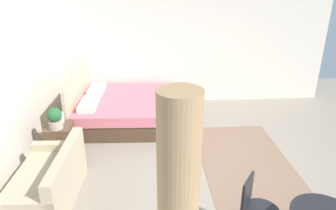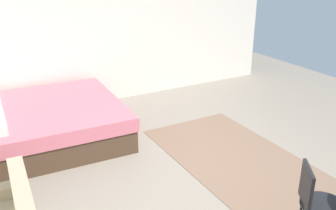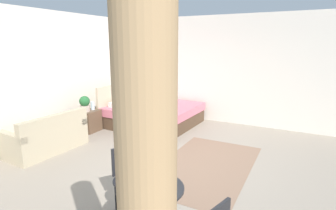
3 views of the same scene
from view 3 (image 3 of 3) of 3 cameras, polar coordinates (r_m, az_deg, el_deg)
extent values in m
cube|color=gray|center=(4.93, 0.86, -12.67)|extent=(9.29, 9.56, 0.02)
cube|color=silver|center=(6.64, -25.37, 5.67)|extent=(9.29, 0.12, 2.85)
cube|color=silver|center=(7.43, 12.00, 7.26)|extent=(0.12, 6.56, 2.85)
cube|color=#7F604C|center=(4.94, 8.00, -12.55)|extent=(2.57, 1.50, 0.01)
cube|color=#473323|center=(7.20, -2.87, -2.88)|extent=(2.05, 2.11, 0.33)
cube|color=#C66675|center=(7.13, -2.90, -0.84)|extent=(2.09, 2.15, 0.20)
cube|color=tan|center=(7.71, -9.47, 0.77)|extent=(2.03, 0.14, 1.05)
cube|color=silver|center=(7.18, -9.75, 0.39)|extent=(0.72, 0.35, 0.12)
cube|color=silver|center=(7.85, -5.73, 1.58)|extent=(0.72, 0.35, 0.12)
cube|color=tan|center=(5.99, -24.42, -6.82)|extent=(1.52, 0.87, 0.43)
cube|color=tan|center=(5.62, -22.84, -3.72)|extent=(1.49, 0.21, 0.36)
cube|color=tan|center=(6.30, -19.68, -2.85)|extent=(0.18, 0.80, 0.12)
cube|color=tan|center=(5.58, -30.31, -5.88)|extent=(0.18, 0.80, 0.12)
cube|color=brown|center=(6.91, -16.40, -3.23)|extent=(0.46, 0.44, 0.52)
cylinder|color=tan|center=(6.76, -17.17, -0.70)|extent=(0.23, 0.23, 0.15)
sphere|color=#235B2D|center=(6.73, -17.27, 0.78)|extent=(0.25, 0.25, 0.25)
cylinder|color=silver|center=(6.89, -15.69, -0.15)|extent=(0.10, 0.10, 0.20)
cylinder|color=black|center=(2.87, -3.79, -17.15)|extent=(0.70, 0.70, 0.02)
cylinder|color=black|center=(3.46, -9.54, -20.52)|extent=(0.02, 0.02, 0.45)
cylinder|color=black|center=(3.54, -4.67, -19.49)|extent=(0.02, 0.02, 0.45)
cylinder|color=black|center=(3.70, -11.04, -18.15)|extent=(0.02, 0.02, 0.45)
cylinder|color=black|center=(3.78, -6.50, -17.28)|extent=(0.02, 0.02, 0.45)
cylinder|color=black|center=(3.50, -8.06, -15.57)|extent=(0.59, 0.59, 0.02)
cube|color=black|center=(3.56, -9.15, -11.53)|extent=(0.30, 0.22, 0.37)
camera|label=1|loc=(3.20, -70.76, 19.56)|focal=33.10mm
camera|label=2|loc=(4.50, -55.18, 13.18)|focal=40.27mm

